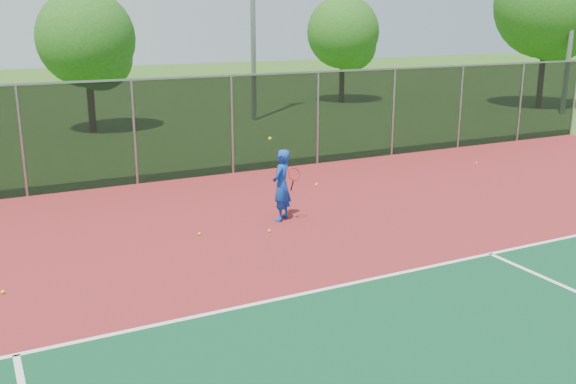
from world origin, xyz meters
TOP-DOWN VIEW (x-y plane):
  - ground at (0.00, 0.00)m, footprint 120.00×120.00m
  - court_apron at (0.00, 2.00)m, footprint 30.00×20.00m
  - fence_back at (0.00, 12.00)m, footprint 30.00×0.06m
  - tennis_player at (-0.78, 7.00)m, footprint 0.74×0.77m
  - practice_ball_0 at (7.66, 9.54)m, footprint 0.07×0.07m
  - practice_ball_1 at (1.59, 9.50)m, footprint 0.07×0.07m
  - practice_ball_2 at (-2.92, 6.81)m, footprint 0.07×0.07m
  - practice_ball_3 at (-1.44, 6.30)m, footprint 0.07×0.07m
  - practice_ball_4 at (-7.02, 5.39)m, footprint 0.07×0.07m
  - practice_ball_5 at (1.51, 9.41)m, footprint 0.07×0.07m
  - tree_back_left at (-2.37, 21.60)m, footprint 3.99×3.99m
  - tree_back_mid at (12.24, 25.35)m, footprint 4.04×4.04m
  - tree_back_right at (20.43, 18.50)m, footprint 5.54×5.54m

SIDE VIEW (x-z plane):
  - ground at x=0.00m, z-range 0.00..0.00m
  - court_apron at x=0.00m, z-range 0.00..0.02m
  - practice_ball_0 at x=7.66m, z-range 0.02..0.09m
  - practice_ball_1 at x=1.59m, z-range 0.02..0.09m
  - practice_ball_2 at x=-2.92m, z-range 0.02..0.09m
  - practice_ball_3 at x=-1.44m, z-range 0.02..0.09m
  - practice_ball_4 at x=-7.02m, z-range 0.02..0.09m
  - practice_ball_5 at x=1.51m, z-range 0.02..0.09m
  - tennis_player at x=-0.78m, z-range -0.13..1.89m
  - fence_back at x=0.00m, z-range 0.05..3.08m
  - tree_back_left at x=-2.37m, z-range 0.75..6.61m
  - tree_back_mid at x=12.24m, z-range 0.75..6.68m
  - tree_back_right at x=20.43m, z-range 1.04..9.17m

